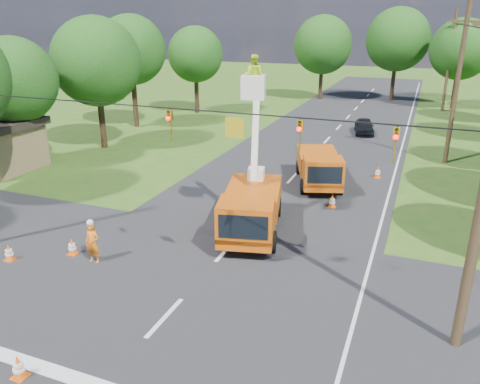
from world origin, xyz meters
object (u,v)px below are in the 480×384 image
at_px(distant_car, 364,126).
at_px(tree_far_a, 323,45).
at_px(bucket_truck, 251,199).
at_px(tree_left_f, 195,55).
at_px(pole_right_far, 449,60).
at_px(tree_left_d, 96,62).
at_px(second_truck, 319,167).
at_px(tree_left_e, 131,50).
at_px(pole_right_mid, 457,84).
at_px(tree_far_c, 461,49).
at_px(traffic_cone_3, 332,201).
at_px(traffic_cone_7, 378,172).
at_px(tree_left_c, 14,81).
at_px(traffic_cone_2, 256,220).
at_px(traffic_cone_4, 72,247).
at_px(tree_far_b, 398,40).
at_px(traffic_cone_5, 9,253).
at_px(ground_worker, 92,243).
at_px(traffic_cone_0, 18,367).

bearing_deg(distant_car, tree_far_a, 102.98).
xyz_separation_m(bucket_truck, tree_left_f, (-15.13, 25.01, 4.09)).
bearing_deg(pole_right_far, tree_left_d, -133.23).
height_order(second_truck, tree_left_e, tree_left_e).
relative_size(bucket_truck, pole_right_mid, 0.76).
bearing_deg(pole_right_mid, tree_far_c, 87.40).
bearing_deg(traffic_cone_3, traffic_cone_7, 74.07).
bearing_deg(second_truck, pole_right_mid, 29.35).
distance_m(second_truck, tree_left_c, 18.99).
xyz_separation_m(pole_right_far, tree_far_c, (1.00, 2.00, 0.96)).
height_order(pole_right_far, tree_far_a, pole_right_far).
height_order(bucket_truck, tree_left_f, tree_left_f).
bearing_deg(tree_left_c, tree_far_c, 51.77).
relative_size(tree_left_f, tree_far_a, 0.88).
bearing_deg(tree_far_a, second_truck, -77.70).
distance_m(traffic_cone_2, traffic_cone_4, 7.88).
height_order(traffic_cone_2, tree_left_d, tree_left_d).
bearing_deg(pole_right_mid, tree_far_b, 102.41).
relative_size(traffic_cone_7, tree_far_b, 0.07).
height_order(tree_left_d, tree_left_e, tree_left_e).
height_order(traffic_cone_4, traffic_cone_5, same).
distance_m(ground_worker, traffic_cone_2, 7.17).
relative_size(tree_left_c, tree_left_f, 0.96).
height_order(second_truck, traffic_cone_4, second_truck).
relative_size(tree_far_a, tree_far_c, 1.04).
relative_size(second_truck, traffic_cone_7, 8.35).
xyz_separation_m(ground_worker, tree_left_e, (-12.39, 21.80, 5.66)).
xyz_separation_m(traffic_cone_5, traffic_cone_7, (12.27, 15.84, 0.00)).
relative_size(second_truck, tree_far_b, 0.57).
distance_m(traffic_cone_5, pole_right_mid, 26.79).
bearing_deg(tree_left_d, tree_left_f, 89.24).
bearing_deg(traffic_cone_0, tree_far_b, 84.12).
height_order(second_truck, tree_far_a, tree_far_a).
xyz_separation_m(traffic_cone_3, tree_left_c, (-19.58, -0.26, 5.08)).
height_order(traffic_cone_0, tree_left_f, tree_left_f).
xyz_separation_m(distant_car, tree_far_b, (0.65, 18.52, 6.18)).
xyz_separation_m(bucket_truck, traffic_cone_3, (2.75, 4.27, -1.24)).
xyz_separation_m(traffic_cone_4, tree_far_b, (8.62, 44.61, 6.45)).
xyz_separation_m(ground_worker, traffic_cone_2, (4.74, 5.36, -0.48)).
distance_m(traffic_cone_2, traffic_cone_5, 10.22).
xyz_separation_m(second_truck, pole_right_mid, (6.82, 7.61, 4.02)).
bearing_deg(traffic_cone_3, tree_far_a, 103.47).
height_order(distant_car, traffic_cone_5, distant_car).
distance_m(bucket_truck, tree_left_e, 24.63).
xyz_separation_m(tree_left_d, tree_far_a, (10.00, 28.00, 0.06)).
xyz_separation_m(tree_left_c, tree_far_c, (26.00, 33.00, 0.62)).
bearing_deg(tree_far_c, traffic_cone_7, -100.06).
relative_size(pole_right_mid, tree_far_a, 1.05).
distance_m(traffic_cone_2, tree_left_f, 29.23).
relative_size(distant_car, traffic_cone_2, 5.16).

